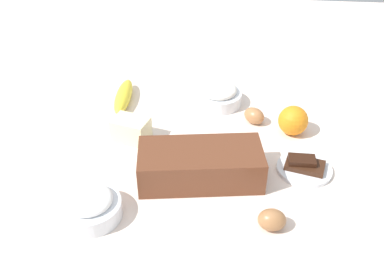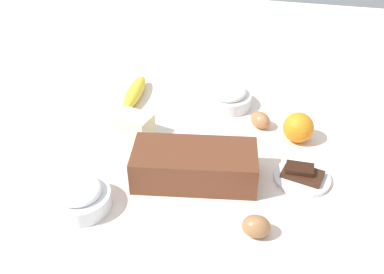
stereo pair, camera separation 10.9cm
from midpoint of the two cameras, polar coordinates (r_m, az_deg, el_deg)
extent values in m
cube|color=beige|center=(1.12, 2.79, -2.18)|extent=(2.40, 2.40, 0.02)
cube|color=brown|center=(1.01, 3.45, -3.76)|extent=(0.30, 0.17, 0.08)
cube|color=black|center=(1.00, 3.46, -3.59)|extent=(0.28, 0.16, 0.07)
cylinder|color=white|center=(1.29, 7.04, 4.65)|extent=(0.14, 0.14, 0.04)
torus|color=white|center=(1.29, 7.08, 5.24)|extent=(0.14, 0.14, 0.01)
ellipsoid|color=white|center=(1.28, 7.13, 5.72)|extent=(0.11, 0.11, 0.04)
cylinder|color=white|center=(0.97, -11.06, -8.09)|extent=(0.13, 0.13, 0.04)
torus|color=white|center=(0.96, -11.17, -7.39)|extent=(0.13, 0.13, 0.01)
ellipsoid|color=white|center=(0.95, -11.25, -6.86)|extent=(0.10, 0.10, 0.04)
ellipsoid|color=yellow|center=(1.33, -5.05, 5.68)|extent=(0.05, 0.19, 0.04)
sphere|color=orange|center=(1.17, 16.15, 1.08)|extent=(0.08, 0.08, 0.08)
cube|color=#F4EDB2|center=(1.16, -4.74, 1.41)|extent=(0.10, 0.09, 0.06)
ellipsoid|color=#A67043|center=(1.21, 11.35, 2.06)|extent=(0.07, 0.07, 0.04)
ellipsoid|color=#9C683F|center=(0.91, 11.77, -11.34)|extent=(0.06, 0.05, 0.05)
cylinder|color=white|center=(1.07, 16.84, -5.16)|extent=(0.13, 0.13, 0.01)
cube|color=#381E11|center=(1.06, 16.94, -4.71)|extent=(0.10, 0.08, 0.01)
cube|color=black|center=(1.06, 16.62, -4.02)|extent=(0.06, 0.04, 0.01)
camera|label=1|loc=(0.05, -87.14, 2.04)|focal=41.46mm
camera|label=2|loc=(0.05, 92.86, -2.04)|focal=41.46mm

